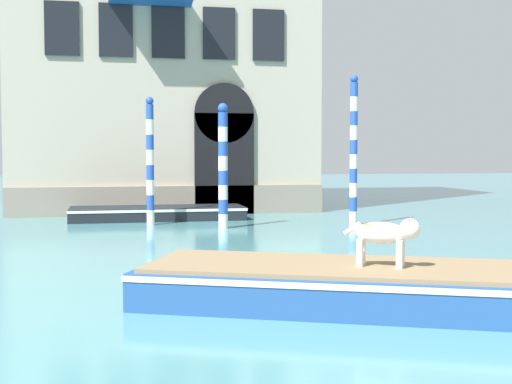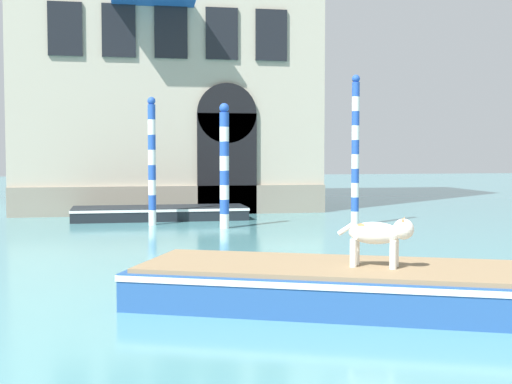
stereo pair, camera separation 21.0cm
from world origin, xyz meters
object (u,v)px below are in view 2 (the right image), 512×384
Objects in this scene: mooring_pole_1 at (355,150)px; mooring_pole_2 at (152,161)px; dog_on_deck at (380,234)px; boat_moored_near_palazzo at (160,213)px; boat_foreground at (429,288)px; mooring_pole_0 at (224,165)px.

mooring_pole_2 is (-5.78, 1.31, -0.31)m from mooring_pole_1.
mooring_pole_1 is at bearing -12.77° from mooring_pole_2.
dog_on_deck is 13.65m from boat_moored_near_palazzo.
boat_foreground is 1.00m from dog_on_deck.
boat_foreground is 1.55× the size of boat_moored_near_palazzo.
mooring_pole_1 is at bearing -28.34° from boat_moored_near_palazzo.
mooring_pole_1 reaches higher than dog_on_deck.
dog_on_deck is 12.11m from mooring_pole_2.
dog_on_deck is 10.54m from mooring_pole_0.
mooring_pole_2 is (-2.58, 11.80, 0.85)m from dog_on_deck.
mooring_pole_2 is (-0.31, -1.63, 1.68)m from boat_moored_near_palazzo.
boat_foreground is 12.52m from mooring_pole_2.
mooring_pole_2 reaches higher than boat_foreground.
mooring_pole_2 reaches higher than mooring_pole_0.
mooring_pole_1 reaches higher than boat_foreground.
mooring_pole_0 is at bearing 179.87° from mooring_pole_1.
dog_on_deck is 0.26× the size of mooring_pole_2.
boat_moored_near_palazzo is 3.71m from mooring_pole_0.
boat_foreground is 2.26× the size of mooring_pole_2.
boat_foreground is 1.94× the size of mooring_pole_1.
boat_moored_near_palazzo is at bearing 151.76° from mooring_pole_1.
mooring_pole_1 is at bearing -0.13° from mooring_pole_0.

